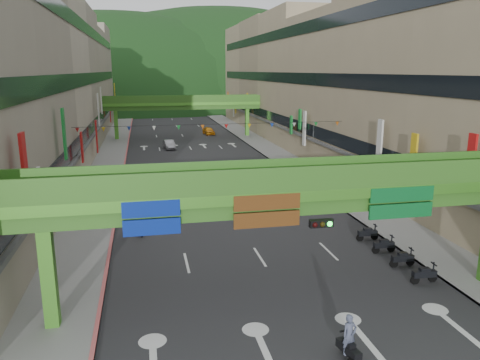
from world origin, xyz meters
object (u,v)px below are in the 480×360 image
object	(u,v)px
overpass_near	(316,205)
scooter_rider_mid	(222,185)
car_yellow	(209,131)
pedestrian_red	(364,190)
car_silver	(169,144)
scooter_rider_near	(349,340)

from	to	relation	value
overpass_near	scooter_rider_mid	xyz separation A→B (m)	(-0.88, 20.95, -4.05)
overpass_near	car_yellow	size ratio (longest dim) A/B	7.08
scooter_rider_mid	car_yellow	bearing A→B (deg)	83.66
pedestrian_red	car_silver	bearing A→B (deg)	117.70
scooter_rider_mid	car_yellow	distance (m)	42.15
scooter_rider_near	car_silver	distance (m)	53.23
car_yellow	car_silver	bearing A→B (deg)	-125.60
scooter_rider_mid	car_silver	size ratio (longest dim) A/B	0.56
overpass_near	scooter_rider_mid	world-z (taller)	overpass_near
car_yellow	pedestrian_red	bearing A→B (deg)	-87.39
overpass_near	pedestrian_red	world-z (taller)	overpass_near
car_yellow	pedestrian_red	size ratio (longest dim) A/B	2.13
car_silver	car_yellow	world-z (taller)	car_yellow
car_silver	scooter_rider_near	bearing A→B (deg)	-91.92
overpass_near	scooter_rider_near	bearing A→B (deg)	-91.28
overpass_near	scooter_rider_mid	distance (m)	21.35
scooter_rider_near	pedestrian_red	size ratio (longest dim) A/B	1.09
car_silver	pedestrian_red	size ratio (longest dim) A/B	2.11
scooter_rider_near	pedestrian_red	bearing A→B (deg)	62.47
pedestrian_red	overpass_near	bearing A→B (deg)	-121.21
scooter_rider_mid	pedestrian_red	size ratio (longest dim) A/B	1.19
car_silver	scooter_rider_mid	bearing A→B (deg)	-89.71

